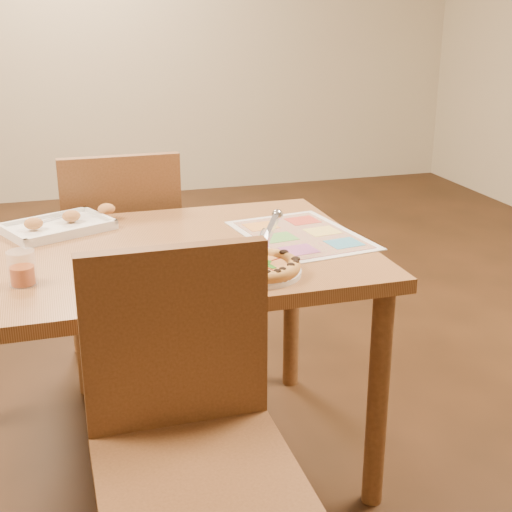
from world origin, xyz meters
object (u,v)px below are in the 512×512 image
object	(u,v)px
dining_table	(144,279)
chair_far	(121,240)
pizza	(259,266)
pizza_cutter	(268,235)
appetizer_tray	(61,226)
glass_tumbler	(22,270)
plate	(256,272)
menu	(301,235)
chair_near	(186,404)

from	to	relation	value
dining_table	chair_far	bearing A→B (deg)	90.00
pizza	pizza_cutter	bearing A→B (deg)	51.84
chair_far	appetizer_tray	xyz separation A→B (m)	(-0.22, -0.32, 0.17)
dining_table	glass_tumbler	world-z (taller)	glass_tumbler
dining_table	chair_far	xyz separation A→B (m)	(-0.00, 0.60, -0.07)
plate	glass_tumbler	world-z (taller)	glass_tumbler
pizza_cutter	menu	size ratio (longest dim) A/B	0.34
dining_table	plate	bearing A→B (deg)	-45.70
chair_near	glass_tumbler	size ratio (longest dim) A/B	5.29
dining_table	chair_near	bearing A→B (deg)	-90.00
glass_tumbler	pizza_cutter	bearing A→B (deg)	-4.74
appetizer_tray	menu	bearing A→B (deg)	-21.01
appetizer_tray	dining_table	bearing A→B (deg)	-52.28
appetizer_tray	glass_tumbler	size ratio (longest dim) A/B	4.20
plate	menu	distance (m)	0.36
pizza	glass_tumbler	size ratio (longest dim) A/B	2.50
pizza_cutter	glass_tumbler	xyz separation A→B (m)	(-0.63, 0.05, -0.05)
pizza	glass_tumbler	xyz separation A→B (m)	(-0.59, 0.11, 0.01)
dining_table	menu	bearing A→B (deg)	1.05
appetizer_tray	menu	world-z (taller)	appetizer_tray
chair_near	pizza	world-z (taller)	chair_near
chair_near	pizza_cutter	world-z (taller)	chair_near
dining_table	pizza	bearing A→B (deg)	-46.11
plate	chair_far	bearing A→B (deg)	106.71
appetizer_tray	chair_far	bearing A→B (deg)	56.15
chair_near	plate	world-z (taller)	chair_near
chair_far	pizza_cutter	xyz separation A→B (m)	(0.31, -0.82, 0.24)
dining_table	pizza_cutter	bearing A→B (deg)	-35.77
menu	chair_near	bearing A→B (deg)	-128.65
chair_far	glass_tumbler	xyz separation A→B (m)	(-0.33, -0.77, 0.19)
pizza	menu	world-z (taller)	pizza
chair_near	appetizer_tray	bearing A→B (deg)	103.78
chair_far	plate	xyz separation A→B (m)	(0.26, -0.87, 0.16)
chair_far	chair_near	bearing A→B (deg)	90.00
glass_tumbler	appetizer_tray	bearing A→B (deg)	76.27
pizza	chair_far	bearing A→B (deg)	106.83
glass_tumbler	chair_near	bearing A→B (deg)	-53.01
pizza_cutter	chair_near	bearing A→B (deg)	175.65
chair_near	glass_tumbler	world-z (taller)	chair_near
dining_table	chair_far	world-z (taller)	chair_far
chair_near	pizza	distance (m)	0.46
dining_table	pizza	world-z (taller)	pizza
appetizer_tray	glass_tumbler	distance (m)	0.46
pizza_cutter	glass_tumbler	world-z (taller)	pizza_cutter
glass_tumbler	menu	size ratio (longest dim) A/B	0.20
pizza_cutter	menu	distance (m)	0.31
dining_table	glass_tumbler	distance (m)	0.39
chair_near	pizza	bearing A→B (deg)	50.83
plate	pizza	world-z (taller)	pizza
chair_near	pizza_cutter	xyz separation A→B (m)	(0.31, 0.38, 0.24)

